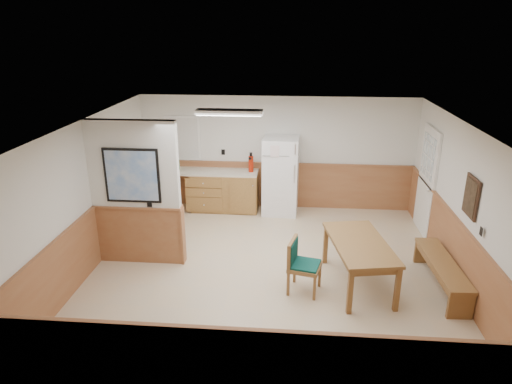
# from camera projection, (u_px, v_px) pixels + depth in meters

# --- Properties ---
(ground) EXTENTS (6.00, 6.00, 0.00)m
(ground) POSITION_uv_depth(u_px,v_px,m) (268.00, 271.00, 7.69)
(ground) COLOR #CDB593
(ground) RESTS_ON ground
(ceiling) EXTENTS (6.00, 6.00, 0.02)m
(ceiling) POSITION_uv_depth(u_px,v_px,m) (270.00, 125.00, 6.84)
(ceiling) COLOR silver
(ceiling) RESTS_ON back_wall
(back_wall) EXTENTS (6.00, 0.02, 2.50)m
(back_wall) POSITION_uv_depth(u_px,v_px,m) (277.00, 153.00, 10.07)
(back_wall) COLOR silver
(back_wall) RESTS_ON ground
(right_wall) EXTENTS (0.02, 6.00, 2.50)m
(right_wall) POSITION_uv_depth(u_px,v_px,m) (463.00, 208.00, 7.03)
(right_wall) COLOR silver
(right_wall) RESTS_ON ground
(left_wall) EXTENTS (0.02, 6.00, 2.50)m
(left_wall) POSITION_uv_depth(u_px,v_px,m) (87.00, 197.00, 7.50)
(left_wall) COLOR silver
(left_wall) RESTS_ON ground
(wainscot_back) EXTENTS (6.00, 0.04, 1.00)m
(wainscot_back) POSITION_uv_depth(u_px,v_px,m) (276.00, 185.00, 10.31)
(wainscot_back) COLOR #9A643D
(wainscot_back) RESTS_ON ground
(wainscot_right) EXTENTS (0.04, 6.00, 1.00)m
(wainscot_right) POSITION_uv_depth(u_px,v_px,m) (455.00, 252.00, 7.28)
(wainscot_right) COLOR #9A643D
(wainscot_right) RESTS_ON ground
(wainscot_left) EXTENTS (0.04, 6.00, 1.00)m
(wainscot_left) POSITION_uv_depth(u_px,v_px,m) (94.00, 238.00, 7.76)
(wainscot_left) COLOR #9A643D
(wainscot_left) RESTS_ON ground
(partition_wall) EXTENTS (1.50, 0.20, 2.50)m
(partition_wall) POSITION_uv_depth(u_px,v_px,m) (136.00, 195.00, 7.63)
(partition_wall) COLOR silver
(partition_wall) RESTS_ON ground
(kitchen_counter) EXTENTS (2.20, 0.61, 1.00)m
(kitchen_counter) POSITION_uv_depth(u_px,v_px,m) (222.00, 190.00, 10.14)
(kitchen_counter) COLOR #9F6E38
(kitchen_counter) RESTS_ON ground
(exterior_door) EXTENTS (0.07, 1.02, 2.15)m
(exterior_door) POSITION_uv_depth(u_px,v_px,m) (426.00, 181.00, 8.88)
(exterior_door) COLOR white
(exterior_door) RESTS_ON ground
(kitchen_window) EXTENTS (0.80, 0.04, 1.00)m
(kitchen_window) POSITION_uv_depth(u_px,v_px,m) (183.00, 138.00, 10.12)
(kitchen_window) COLOR white
(kitchen_window) RESTS_ON back_wall
(wall_painting) EXTENTS (0.04, 0.50, 0.60)m
(wall_painting) POSITION_uv_depth(u_px,v_px,m) (471.00, 197.00, 6.64)
(wall_painting) COLOR #342014
(wall_painting) RESTS_ON right_wall
(fluorescent_fixture) EXTENTS (1.20, 0.30, 0.09)m
(fluorescent_fixture) POSITION_uv_depth(u_px,v_px,m) (229.00, 112.00, 8.14)
(fluorescent_fixture) COLOR white
(fluorescent_fixture) RESTS_ON ceiling
(refrigerator) EXTENTS (0.78, 0.74, 1.69)m
(refrigerator) POSITION_uv_depth(u_px,v_px,m) (281.00, 176.00, 9.86)
(refrigerator) COLOR white
(refrigerator) RESTS_ON ground
(dining_table) EXTENTS (1.08, 1.73, 0.75)m
(dining_table) POSITION_uv_depth(u_px,v_px,m) (360.00, 248.00, 7.08)
(dining_table) COLOR olive
(dining_table) RESTS_ON ground
(dining_bench) EXTENTS (0.45, 1.75, 0.45)m
(dining_bench) POSITION_uv_depth(u_px,v_px,m) (442.00, 268.00, 7.10)
(dining_bench) COLOR olive
(dining_bench) RESTS_ON ground
(dining_chair) EXTENTS (0.73, 0.58, 0.85)m
(dining_chair) POSITION_uv_depth(u_px,v_px,m) (299.00, 262.00, 6.99)
(dining_chair) COLOR olive
(dining_chair) RESTS_ON ground
(fire_extinguisher) EXTENTS (0.13, 0.13, 0.43)m
(fire_extinguisher) POSITION_uv_depth(u_px,v_px,m) (251.00, 163.00, 9.89)
(fire_extinguisher) COLOR #B21E09
(fire_extinguisher) RESTS_ON kitchen_counter
(soap_bottle) EXTENTS (0.09, 0.09, 0.23)m
(soap_bottle) POSITION_uv_depth(u_px,v_px,m) (178.00, 165.00, 10.03)
(soap_bottle) COLOR #167D26
(soap_bottle) RESTS_ON kitchen_counter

